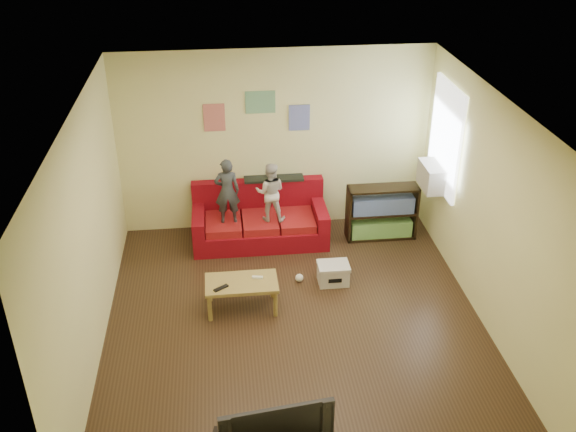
{
  "coord_description": "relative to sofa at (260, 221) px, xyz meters",
  "views": [
    {
      "loc": [
        -0.77,
        -6.08,
        4.87
      ],
      "look_at": [
        0.0,
        0.8,
        1.05
      ],
      "focal_mm": 40.0,
      "sensor_mm": 36.0,
      "label": 1
    }
  ],
  "objects": [
    {
      "name": "game_controller",
      "position": [
        -0.14,
        -1.63,
        0.13
      ],
      "size": [
        0.14,
        0.06,
        0.03
      ],
      "primitive_type": "cube",
      "rotation": [
        0.0,
        0.0,
        -0.19
      ],
      "color": "silver",
      "rests_on": "coffee_table"
    },
    {
      "name": "coffee_table",
      "position": [
        -0.34,
        -1.68,
        0.06
      ],
      "size": [
        0.88,
        0.49,
        0.4
      ],
      "color": "#A38A43",
      "rests_on": "ground"
    },
    {
      "name": "artwork_left",
      "position": [
        -0.58,
        0.42,
        1.47
      ],
      "size": [
        0.3,
        0.01,
        0.4
      ],
      "primitive_type": "cube",
      "color": "#D87266",
      "rests_on": "room_shell"
    },
    {
      "name": "sofa",
      "position": [
        0.0,
        0.0,
        0.0
      ],
      "size": [
        1.93,
        0.89,
        0.85
      ],
      "color": "maroon",
      "rests_on": "ground"
    },
    {
      "name": "ac_unit",
      "position": [
        2.37,
        -0.42,
        0.8
      ],
      "size": [
        0.28,
        0.55,
        0.35
      ],
      "primitive_type": "cube",
      "color": "#B7B2A3",
      "rests_on": "window"
    },
    {
      "name": "file_box",
      "position": [
        0.87,
        -1.25,
        -0.14
      ],
      "size": [
        0.41,
        0.31,
        0.28
      ],
      "color": "silver",
      "rests_on": "ground"
    },
    {
      "name": "television",
      "position": [
        -0.18,
        -4.27,
        0.43
      ],
      "size": [
        0.98,
        0.25,
        0.56
      ],
      "primitive_type": "imported",
      "rotation": [
        0.0,
        0.0,
        0.12
      ],
      "color": "black",
      "rests_on": "tv_stand"
    },
    {
      "name": "artwork_right",
      "position": [
        0.62,
        0.42,
        1.42
      ],
      "size": [
        0.3,
        0.01,
        0.38
      ],
      "primitive_type": "cube",
      "color": "#727FCC",
      "rests_on": "room_shell"
    },
    {
      "name": "remote",
      "position": [
        -0.59,
        -1.8,
        0.12
      ],
      "size": [
        0.19,
        0.15,
        0.02
      ],
      "primitive_type": "cube",
      "rotation": [
        0.0,
        0.0,
        0.59
      ],
      "color": "black",
      "rests_on": "coffee_table"
    },
    {
      "name": "room_shell",
      "position": [
        0.27,
        -2.07,
        1.07
      ],
      "size": [
        4.52,
        5.02,
        2.72
      ],
      "color": "#3D2A19",
      "rests_on": "ground"
    },
    {
      "name": "artwork_center",
      "position": [
        0.07,
        0.42,
        1.67
      ],
      "size": [
        0.42,
        0.01,
        0.32
      ],
      "primitive_type": "cube",
      "color": "#72B27F",
      "rests_on": "room_shell"
    },
    {
      "name": "child_a",
      "position": [
        -0.45,
        -0.17,
        0.6
      ],
      "size": [
        0.35,
        0.23,
        0.96
      ],
      "primitive_type": "imported",
      "rotation": [
        0.0,
        0.0,
        3.15
      ],
      "color": "#31373C",
      "rests_on": "sofa"
    },
    {
      "name": "bookshelf",
      "position": [
        1.77,
        -0.15,
        0.08
      ],
      "size": [
        1.02,
        0.31,
        0.81
      ],
      "color": "black",
      "rests_on": "ground"
    },
    {
      "name": "tissue",
      "position": [
        0.44,
        -1.17,
        -0.23
      ],
      "size": [
        0.13,
        0.13,
        0.11
      ],
      "primitive_type": "sphere",
      "rotation": [
        0.0,
        0.0,
        -0.22
      ],
      "color": "white",
      "rests_on": "ground"
    },
    {
      "name": "window",
      "position": [
        2.49,
        -0.42,
        1.36
      ],
      "size": [
        0.04,
        1.08,
        1.48
      ],
      "primitive_type": "cube",
      "color": "white",
      "rests_on": "room_shell"
    },
    {
      "name": "child_b",
      "position": [
        0.15,
        -0.17,
        0.55
      ],
      "size": [
        0.47,
        0.39,
        0.86
      ],
      "primitive_type": "imported",
      "rotation": [
        0.0,
        0.0,
        2.98
      ],
      "color": "silver",
      "rests_on": "sofa"
    }
  ]
}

